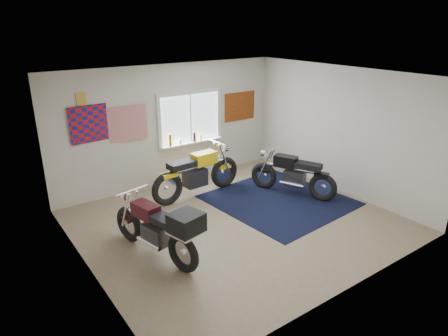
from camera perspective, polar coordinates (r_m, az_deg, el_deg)
ground at (r=7.59m, az=1.87°, el=-7.69°), size 5.50×5.50×0.00m
room_shell at (r=6.97m, az=2.03°, el=4.29°), size 5.50×5.50×5.50m
navy_rug at (r=8.52m, az=7.82°, el=-4.55°), size 2.69×2.79×0.01m
window_assembly at (r=9.29m, az=-4.85°, el=6.62°), size 1.66×0.17×1.26m
oil_bottles at (r=9.20m, az=-5.94°, el=4.14°), size 0.88×0.07×0.28m
flag_display at (r=8.21m, az=-19.78°, el=9.24°), size 1.60×0.10×1.17m
triumph_poster at (r=10.05m, az=2.27°, el=8.79°), size 0.90×0.03×0.70m
yellow_triumph at (r=8.51m, az=-3.92°, el=-0.90°), size 2.21×0.66×1.11m
black_chrome_bike at (r=8.69m, az=9.82°, el=-1.03°), size 0.95×1.83×1.00m
maroon_tourer at (r=6.35m, az=-9.13°, el=-8.61°), size 0.83×1.98×1.01m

